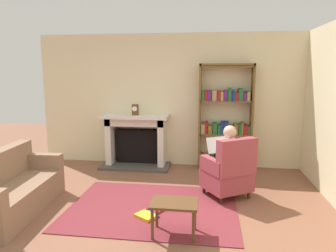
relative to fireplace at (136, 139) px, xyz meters
The scene contains 12 objects.
ground 2.47m from the fireplace, 72.80° to the right, with size 14.00×14.00×0.00m, color brown.
back_wall 1.08m from the fireplace, 19.46° to the left, with size 5.60×0.10×2.70m, color beige.
side_wall_right 3.61m from the fireplace, 17.32° to the right, with size 0.10×5.20×2.70m, color beige.
area_rug 2.20m from the fireplace, 70.40° to the right, with size 2.40×1.80×0.01m, color maroon.
fireplace is the anchor object (origin of this frame).
mantel_clock 0.62m from the fireplace, 83.34° to the right, with size 0.14×0.14×0.21m.
bookshelf 1.85m from the fireplace, ahead, with size 1.05×0.32×2.09m.
armchair_reading 2.33m from the fireplace, 38.60° to the right, with size 0.87×0.87×0.97m.
seated_reader 2.21m from the fireplace, 37.65° to the right, with size 0.55×0.59×1.14m.
sofa_floral 2.70m from the fireplace, 116.69° to the right, with size 0.82×1.74×0.85m.
side_table 2.93m from the fireplace, 67.70° to the right, with size 0.56×0.39×0.43m.
scattered_books 2.38m from the fireplace, 71.42° to the right, with size 0.44×0.58×0.04m.
Camera 1 is at (0.80, -3.86, 1.95)m, focal length 33.39 mm.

